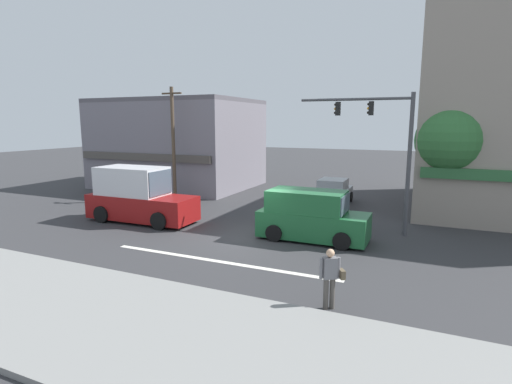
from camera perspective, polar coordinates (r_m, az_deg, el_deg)
ground_plane at (r=17.62m, az=0.31°, el=-6.38°), size 120.00×120.00×0.00m
lane_marking_stripe at (r=14.64m, az=-5.27°, el=-9.85°), size 9.00×0.24×0.01m
sidewalk_curb at (r=10.89m, az=-18.82°, el=-17.17°), size 40.00×5.00×0.16m
building_left_block at (r=31.95m, az=-11.04°, el=6.82°), size 11.38×8.55×6.67m
street_tree at (r=21.33m, az=25.82°, el=6.60°), size 3.11×3.11×5.66m
utility_pole_near_left at (r=25.78m, az=-11.73°, el=6.94°), size 1.40×0.22×7.11m
utility_pole_far_right at (r=22.53m, az=28.07°, el=7.31°), size 1.40×0.22×8.45m
traffic_light_mast at (r=18.37m, az=18.13°, el=7.02°), size 4.89×0.37×6.20m
sedan_parked_curbside at (r=24.68m, az=10.94°, el=-0.15°), size 1.93×4.13×1.58m
van_approaching_near at (r=17.12m, az=7.88°, el=-3.49°), size 4.60×2.04×2.11m
box_truck_waiting_far at (r=20.94m, az=-16.44°, el=-0.66°), size 5.63×2.31×2.75m
pedestrian_foreground_with_bag at (r=10.98m, az=10.60°, el=-11.58°), size 0.66×0.48×1.67m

